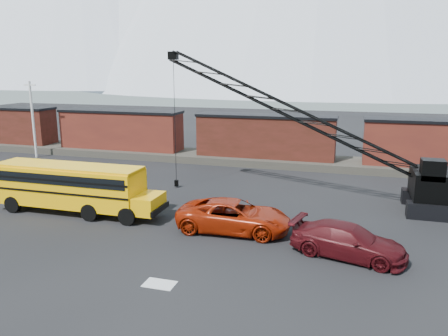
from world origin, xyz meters
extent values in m
plane|color=black|center=(0.00, 0.00, 0.00)|extent=(160.00, 160.00, 0.00)
cube|color=white|center=(0.00, 340.00, 12.00)|extent=(800.00, 80.00, 24.00)
cube|color=#48443B|center=(0.00, 22.00, 0.35)|extent=(120.00, 5.00, 0.70)
cube|color=#4E1C16|center=(-32.00, 22.00, 2.70)|extent=(13.50, 2.90, 4.00)
cube|color=black|center=(-27.80, 22.00, 1.00)|extent=(2.20, 2.40, 0.60)
cube|color=#4B1A15|center=(-16.00, 22.00, 2.70)|extent=(13.50, 2.90, 4.00)
cube|color=black|center=(-16.00, 22.00, 4.75)|extent=(13.70, 3.10, 0.25)
cube|color=black|center=(-20.20, 22.00, 1.00)|extent=(2.20, 2.40, 0.60)
cube|color=black|center=(-11.80, 22.00, 1.00)|extent=(2.20, 2.40, 0.60)
cube|color=#4E1C16|center=(0.00, 22.00, 2.70)|extent=(13.50, 2.90, 4.00)
cube|color=black|center=(0.00, 22.00, 4.75)|extent=(13.70, 3.10, 0.25)
cube|color=black|center=(-4.20, 22.00, 1.00)|extent=(2.20, 2.40, 0.60)
cube|color=black|center=(4.20, 22.00, 1.00)|extent=(2.20, 2.40, 0.60)
cube|color=#4B1A15|center=(16.00, 22.00, 2.70)|extent=(13.50, 2.90, 4.00)
cube|color=black|center=(16.00, 22.00, 4.75)|extent=(13.70, 3.10, 0.25)
cube|color=black|center=(11.80, 22.00, 1.00)|extent=(2.20, 2.40, 0.60)
cylinder|color=silver|center=(-24.00, 18.00, 4.00)|extent=(0.24, 0.24, 8.00)
cube|color=silver|center=(-24.00, 18.00, 7.60)|extent=(1.40, 0.12, 0.12)
cube|color=silver|center=(0.50, -4.00, 0.01)|extent=(1.40, 0.90, 0.02)
cube|color=#FFB405|center=(-9.32, 3.42, 1.80)|extent=(10.00, 2.50, 2.50)
cube|color=#FFB405|center=(-3.72, 3.42, 1.10)|extent=(1.60, 2.30, 1.10)
cube|color=#FFB405|center=(-9.32, 3.42, 3.10)|extent=(10.00, 2.30, 0.18)
cube|color=black|center=(-9.32, 2.16, 2.50)|extent=(9.60, 0.05, 0.65)
cube|color=black|center=(-9.32, 4.68, 2.50)|extent=(9.60, 0.05, 0.65)
cube|color=black|center=(-2.87, 3.42, 0.80)|extent=(0.15, 2.45, 0.35)
cube|color=black|center=(-14.37, 3.42, 0.80)|extent=(0.15, 2.50, 0.35)
cylinder|color=black|center=(-12.92, 2.27, 0.55)|extent=(1.10, 0.35, 1.10)
cylinder|color=black|center=(-12.92, 4.57, 0.55)|extent=(1.10, 0.35, 1.10)
cylinder|color=black|center=(-7.12, 2.27, 0.55)|extent=(1.10, 0.35, 1.10)
cylinder|color=black|center=(-7.12, 4.57, 0.55)|extent=(1.10, 0.35, 1.10)
cylinder|color=black|center=(-4.52, 2.27, 0.55)|extent=(1.10, 0.35, 1.10)
cylinder|color=black|center=(-4.52, 4.57, 0.55)|extent=(1.10, 0.35, 1.10)
imported|color=#9C1F07|center=(1.95, 3.19, 0.92)|extent=(6.69, 3.25, 1.83)
imported|color=#430C10|center=(8.37, 1.40, 0.84)|extent=(6.14, 3.63, 1.67)
cube|color=black|center=(14.59, 11.93, 0.50)|extent=(5.50, 1.00, 1.00)
cube|color=black|center=(13.19, 9.13, 3.10)|extent=(1.40, 1.20, 1.30)
cube|color=black|center=(13.19, 8.58, 3.10)|extent=(1.20, 0.06, 0.90)
cube|color=black|center=(-4.99, 11.08, 10.21)|extent=(0.70, 0.50, 0.60)
cylinder|color=black|center=(-4.99, 11.08, 5.11)|extent=(0.04, 0.04, 9.91)
cube|color=black|center=(-4.99, 11.08, 0.35)|extent=(0.25, 0.25, 0.50)
camera|label=1|loc=(8.26, -20.06, 9.31)|focal=35.00mm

